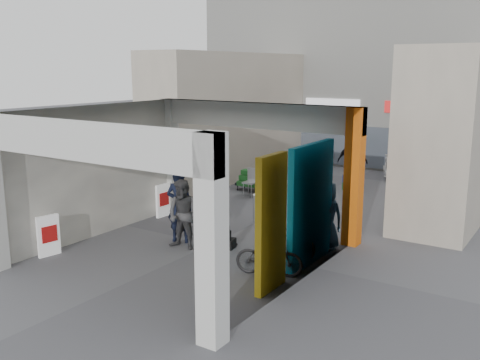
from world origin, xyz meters
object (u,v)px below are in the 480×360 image
Objects in this scene: man_back_turned at (183,215)px; white_van at (437,164)px; produce_stand at (252,183)px; bicycle_rear at (269,256)px; bicycle_front at (285,234)px; man_crates at (352,161)px; cafe_set at (270,186)px; man_with_dog at (180,206)px; border_collie at (227,239)px; man_elderly at (327,216)px.

man_back_turned reaches higher than white_van.
produce_stand is 0.75× the size of bicycle_rear.
bicycle_front is 1.28× the size of bicycle_rear.
man_crates is at bearing -7.40° from bicycle_rear.
man_crates is (0.86, 8.92, 0.10)m from man_back_turned.
bicycle_front reaches higher than cafe_set.
man_crates reaches higher than white_van.
man_with_dog is 11.88m from white_van.
bicycle_rear is at bearing 154.56° from white_van.
man_crates is 3.68m from white_van.
border_collie is at bearing 25.38° from man_back_turned.
man_back_turned is 1.03× the size of man_elderly.
man_crates reaches higher than man_elderly.
man_back_turned is at bearing 128.62° from bicycle_front.
man_with_dog is (1.55, -5.94, 0.68)m from produce_stand.
man_with_dog is 1.13× the size of man_elderly.
man_crates reaches higher than border_collie.
man_with_dog is 2.83m from bicycle_front.
man_back_turned reaches higher than cafe_set.
bicycle_rear is (1.73, -0.91, 0.18)m from border_collie.
man_elderly is at bearing 155.61° from white_van.
white_van is (4.34, 5.57, 0.35)m from cafe_set.
border_collie is at bearing -70.32° from cafe_set.
man_elderly is at bearing -25.81° from bicycle_rear.
cafe_set is at bearing 52.15° from man_crates.
produce_stand is 8.14m from bicycle_rear.
produce_stand is 3.90m from man_crates.
man_elderly reaches higher than white_van.
man_with_dog is at bearing 58.19° from bicycle_rear.
white_van is at bearing 90.97° from man_elderly.
man_crates is (-0.08, 8.36, 0.72)m from border_collie.
border_collie is 2.53m from man_elderly.
man_with_dog is 3.74m from man_elderly.
border_collie is 8.39m from man_crates.
produce_stand is (-0.93, 0.23, -0.06)m from cafe_set.
bicycle_rear is at bearing -53.11° from produce_stand.
man_back_turned reaches higher than bicycle_front.
man_crates is 1.33× the size of bicycle_rear.
cafe_set is 6.05m from bicycle_front.
man_elderly is at bearing -22.65° from bicycle_front.
man_crates reaches higher than produce_stand.
man_with_dog is at bearing -152.23° from man_elderly.
border_collie is 1.96m from bicycle_rear.
produce_stand is 0.58× the size of bicycle_front.
produce_stand is 1.66× the size of border_collie.
bicycle_front is at bearing 9.94° from border_collie.
produce_stand is 0.65× the size of man_elderly.
white_van reaches higher than cafe_set.
bicycle_front is at bearing 152.13° from white_van.
bicycle_rear is 12.04m from white_van.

